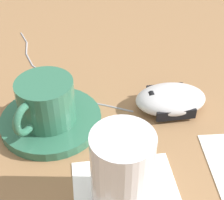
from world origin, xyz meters
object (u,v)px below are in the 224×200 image
Objects in this scene: coffee_cup at (45,102)px; computer_mouse at (170,99)px; saucer at (51,120)px; drinking_glass at (122,171)px.

computer_mouse is (0.04, 0.18, -0.03)m from coffee_cup.
drinking_glass is at bearing 11.96° from saucer.
saucer is 0.18m from computer_mouse.
saucer is 0.04m from coffee_cup.
coffee_cup is 0.18m from computer_mouse.
drinking_glass reaches higher than computer_mouse.
computer_mouse is (0.04, 0.17, 0.01)m from saucer.
drinking_glass is (0.16, 0.03, 0.05)m from saucer.
saucer is 1.19× the size of computer_mouse.
drinking_glass is (0.12, -0.14, 0.04)m from computer_mouse.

